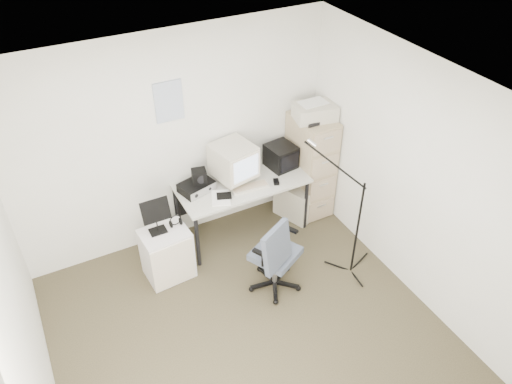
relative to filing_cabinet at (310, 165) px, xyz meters
name	(u,v)px	position (x,y,z in m)	size (l,w,h in m)	color
floor	(251,337)	(-1.58, -1.48, -0.66)	(3.60, 3.60, 0.01)	#342D1D
ceiling	(249,107)	(-1.58, -1.48, 1.85)	(3.60, 3.60, 0.01)	white
wall_back	(175,142)	(-1.58, 0.32, 0.60)	(3.60, 0.02, 2.50)	white
wall_left	(21,325)	(-3.38, -1.48, 0.60)	(0.02, 3.60, 2.50)	white
wall_right	(416,184)	(0.22, -1.48, 0.60)	(0.02, 3.60, 2.50)	white
wall_calendar	(169,101)	(-1.60, 0.31, 1.10)	(0.30, 0.02, 0.44)	white
filing_cabinet	(310,165)	(0.00, 0.00, 0.00)	(0.40, 0.60, 1.30)	#9F8562
printer	(315,112)	(0.00, -0.01, 0.74)	(0.47, 0.32, 0.18)	#B4B1A5
desk	(242,207)	(-0.95, -0.03, -0.29)	(1.50, 0.70, 0.73)	beige
crt_monitor	(233,164)	(-1.02, 0.04, 0.31)	(0.42, 0.44, 0.46)	#B4B1A5
crt_tv	(281,156)	(-0.39, 0.05, 0.22)	(0.31, 0.32, 0.28)	black
desk_speaker	(255,166)	(-0.71, 0.09, 0.15)	(0.07, 0.07, 0.13)	beige
keyboard	(250,187)	(-0.92, -0.17, 0.09)	(0.43, 0.15, 0.02)	#B4B1A5
mouse	(276,182)	(-0.61, -0.23, 0.10)	(0.06, 0.10, 0.03)	black
radio_receiver	(197,187)	(-1.47, 0.06, 0.13)	(0.37, 0.26, 0.10)	black
radio_speaker	(199,176)	(-1.43, 0.06, 0.26)	(0.15, 0.14, 0.15)	black
papers	(221,198)	(-1.29, -0.20, 0.09)	(0.20, 0.27, 0.02)	white
pc_tower	(293,202)	(-0.27, -0.08, -0.43)	(0.21, 0.48, 0.45)	#B4B1A5
office_chair	(275,252)	(-1.05, -1.00, -0.16)	(0.57, 0.57, 0.98)	#4E5765
side_cart	(167,254)	(-2.00, -0.31, -0.35)	(0.49, 0.39, 0.61)	silver
music_stand	(156,216)	(-2.05, -0.26, 0.17)	(0.29, 0.16, 0.43)	black
headphones	(176,222)	(-1.85, -0.25, 0.00)	(0.14, 0.14, 0.03)	black
mic_stand	(360,216)	(-0.18, -1.20, 0.14)	(0.02, 0.02, 1.58)	black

